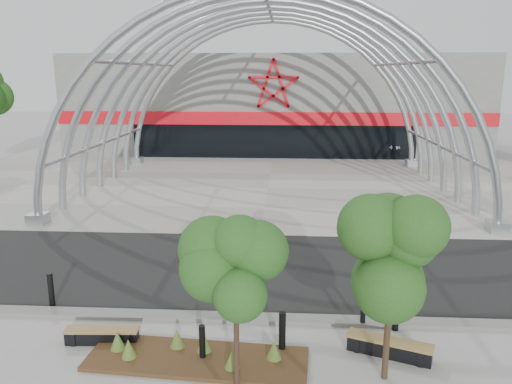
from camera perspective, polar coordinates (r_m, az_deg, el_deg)
ground at (r=14.38m, az=-0.99°, el=-13.96°), size 140.00×140.00×0.00m
road at (r=17.54m, az=-0.10°, el=-8.64°), size 140.00×7.00×0.02m
forecourt at (r=28.99m, az=1.37°, el=0.40°), size 60.00×17.00×0.04m
kerb at (r=14.13m, az=-1.07°, el=-14.22°), size 60.00×0.50×0.12m
arena_building at (r=46.24m, az=2.24°, el=10.33°), size 34.00×15.24×8.00m
vault_canopy at (r=28.99m, az=1.37°, el=0.40°), size 20.80×15.80×20.36m
planting_bed at (r=12.49m, az=-7.03°, el=-18.02°), size 5.30×1.98×0.55m
street_tree_0 at (r=10.29m, az=-2.32°, el=-9.53°), size 1.60×1.60×3.64m
street_tree_1 at (r=10.91m, az=15.34°, el=-6.95°), size 1.72×1.72×4.06m
bench_0 at (r=13.60m, az=-17.18°, el=-15.44°), size 1.86×0.50×0.39m
bench_1 at (r=12.93m, az=14.98°, el=-16.83°), size 2.05×1.14×0.42m
bollard_0 at (r=15.87m, az=-22.38°, el=-10.28°), size 0.16×0.16×1.01m
bollard_1 at (r=12.28m, az=-6.16°, el=-16.81°), size 0.15×0.15×0.91m
bollard_2 at (r=12.53m, az=3.02°, el=-15.72°), size 0.17×0.17×1.05m
bollard_3 at (r=13.95m, az=12.15°, el=-13.23°), size 0.14×0.14×0.85m
bollard_4 at (r=13.95m, az=15.75°, el=-13.15°), size 0.16×0.16×0.99m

